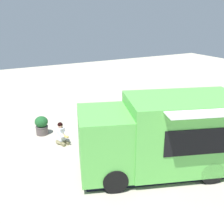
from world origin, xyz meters
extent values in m
plane|color=#B5AD99|center=(0.00, 0.00, 0.00)|extent=(40.00, 40.00, 0.00)
cube|color=#5BB84C|center=(0.83, 1.30, 1.40)|extent=(4.19, 3.28, 2.37)
cube|color=#5BB84C|center=(3.30, 0.43, 1.21)|extent=(2.18, 2.50, 2.00)
cube|color=black|center=(4.03, 0.18, 1.56)|extent=(0.61, 1.66, 0.76)
cube|color=black|center=(1.19, 2.34, 1.54)|extent=(1.91, 0.69, 0.83)
cube|color=silver|center=(1.29, 2.62, 2.54)|extent=(2.28, 1.30, 0.03)
cube|color=black|center=(1.57, 1.04, 0.11)|extent=(5.28, 3.30, 0.21)
cylinder|color=black|center=(2.78, -0.42, 0.39)|extent=(0.80, 0.46, 0.77)
cylinder|color=black|center=(3.43, 1.43, 0.39)|extent=(0.80, 0.46, 0.77)
cylinder|color=black|center=(-0.12, 0.59, 0.39)|extent=(0.80, 0.46, 0.77)
cylinder|color=black|center=(0.54, 2.45, 0.39)|extent=(0.80, 0.46, 0.77)
ellipsoid|color=olive|center=(3.83, -2.51, 0.07)|extent=(0.57, 0.63, 0.14)
cube|color=olive|center=(3.87, -2.29, 0.06)|extent=(0.21, 0.38, 0.11)
cube|color=olive|center=(3.68, -2.35, 0.06)|extent=(0.21, 0.38, 0.11)
cube|color=silver|center=(3.83, -2.51, 0.42)|extent=(0.30, 0.36, 0.56)
sphere|color=#DAA580|center=(3.83, -2.51, 0.79)|extent=(0.21, 0.21, 0.21)
sphere|color=black|center=(3.83, -2.51, 0.82)|extent=(0.21, 0.21, 0.21)
cube|color=silver|center=(3.88, -2.34, 0.49)|extent=(0.19, 0.35, 0.29)
cube|color=silver|center=(3.70, -2.40, 0.49)|extent=(0.19, 0.35, 0.29)
cylinder|color=gold|center=(3.74, -2.21, 0.41)|extent=(0.21, 0.31, 0.08)
cube|color=red|center=(3.74, -2.21, 0.42)|extent=(0.16, 0.25, 0.02)
cylinder|color=#534847|center=(4.30, -3.75, 0.19)|extent=(0.52, 0.52, 0.38)
torus|color=#534B4C|center=(4.30, -3.75, 0.37)|extent=(0.55, 0.55, 0.04)
ellipsoid|color=#1D5628|center=(4.30, -3.75, 0.60)|extent=(0.57, 0.57, 0.49)
sphere|color=purple|center=(4.13, -3.93, 0.62)|extent=(0.07, 0.07, 0.07)
sphere|color=purple|center=(4.24, -3.92, 0.74)|extent=(0.08, 0.08, 0.08)
sphere|color=purple|center=(4.37, -3.96, 0.69)|extent=(0.05, 0.05, 0.05)
sphere|color=purple|center=(4.23, -3.94, 0.72)|extent=(0.08, 0.08, 0.08)
cylinder|color=gray|center=(1.89, -4.48, 0.19)|extent=(0.49, 0.49, 0.38)
torus|color=#8A9C98|center=(1.89, -4.48, 0.36)|extent=(0.51, 0.51, 0.04)
ellipsoid|color=#38743E|center=(1.89, -4.48, 0.56)|extent=(0.49, 0.49, 0.41)
sphere|color=#DC3582|center=(1.77, -4.40, 0.69)|extent=(0.05, 0.05, 0.05)
sphere|color=#EC4788|center=(2.09, -4.46, 0.60)|extent=(0.08, 0.08, 0.08)
sphere|color=#E53C9B|center=(1.84, -4.66, 0.64)|extent=(0.06, 0.06, 0.06)
sphere|color=#DD388D|center=(1.89, -4.69, 0.59)|extent=(0.08, 0.08, 0.08)
cube|color=#87684E|center=(-0.75, -3.40, 0.46)|extent=(1.59, 0.45, 0.06)
cube|color=#2A263C|center=(-0.12, -3.42, 0.22)|extent=(0.09, 0.34, 0.43)
cube|color=#2A263C|center=(-1.38, -3.38, 0.22)|extent=(0.09, 0.34, 0.43)
camera|label=1|loc=(6.81, 7.52, 5.13)|focal=43.84mm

